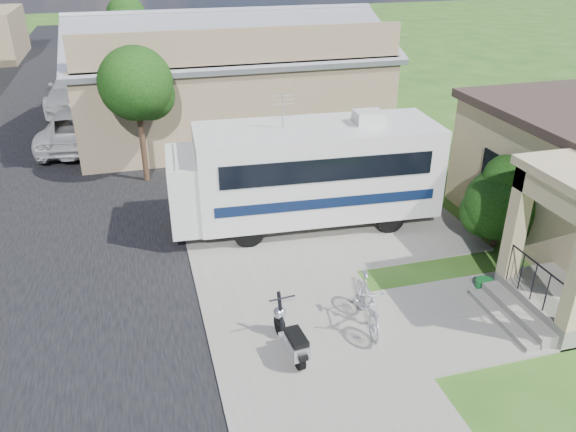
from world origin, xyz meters
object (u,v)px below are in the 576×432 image
object	(u,v)px
garden_hose	(485,285)
shrub	(502,200)
scooter	(291,337)
pickup_truck	(80,127)
van	(80,87)
bicycle	(367,305)
motorhome	(307,171)

from	to	relation	value
garden_hose	shrub	bearing A→B (deg)	51.06
scooter	garden_hose	bearing A→B (deg)	6.64
pickup_truck	van	bearing A→B (deg)	-80.17
scooter	van	size ratio (longest dim) A/B	0.25
bicycle	pickup_truck	bearing A→B (deg)	122.87
shrub	bicycle	xyz separation A→B (m)	(-4.82, -2.43, -0.78)
scooter	pickup_truck	bearing A→B (deg)	102.70
scooter	van	xyz separation A→B (m)	(-5.00, 20.75, 0.47)
pickup_truck	van	size ratio (longest dim) A/B	0.85
scooter	bicycle	world-z (taller)	bicycle
bicycle	garden_hose	xyz separation A→B (m)	(3.32, 0.59, -0.47)
motorhome	shrub	size ratio (longest dim) A/B	2.92
shrub	scooter	xyz separation A→B (m)	(-6.64, -2.93, -0.88)
pickup_truck	garden_hose	distance (m)	16.75
van	garden_hose	xyz separation A→B (m)	(10.15, -19.67, -0.83)
shrub	scooter	world-z (taller)	shrub
shrub	garden_hose	world-z (taller)	shrub
shrub	garden_hose	xyz separation A→B (m)	(-1.49, -1.84, -1.24)
bicycle	van	bearing A→B (deg)	116.57
bicycle	garden_hose	size ratio (longest dim) A/B	4.16
pickup_truck	garden_hose	world-z (taller)	pickup_truck
shrub	garden_hose	distance (m)	2.68
bicycle	scooter	bearing A→B (deg)	-156.95
scooter	garden_hose	size ratio (longest dim) A/B	3.50
shrub	pickup_truck	distance (m)	16.30
bicycle	garden_hose	distance (m)	3.41
shrub	bicycle	bearing A→B (deg)	-153.18
motorhome	shrub	world-z (taller)	motorhome
motorhome	pickup_truck	size ratio (longest dim) A/B	1.40
motorhome	bicycle	world-z (taller)	motorhome
shrub	scooter	distance (m)	7.31
bicycle	van	size ratio (longest dim) A/B	0.29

